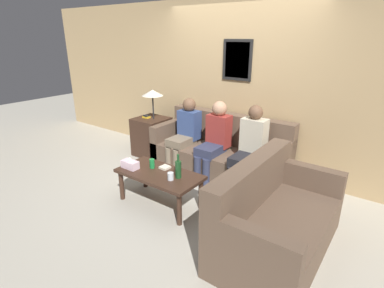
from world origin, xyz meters
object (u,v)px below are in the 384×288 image
object	(u,v)px
couch_main	(220,154)
person_right	(250,146)
person_left	(185,131)
person_middle	(215,137)
drinking_glass	(171,176)
wine_bottle	(178,169)
coffee_table	(160,177)
couch_side	(274,221)

from	to	relation	value
couch_main	person_right	size ratio (longest dim) A/B	1.79
person_left	person_right	size ratio (longest dim) A/B	0.96
person_middle	drinking_glass	bearing A→B (deg)	-83.86
wine_bottle	person_left	world-z (taller)	person_left
coffee_table	person_left	size ratio (longest dim) A/B	0.97
wine_bottle	drinking_glass	distance (m)	0.13
wine_bottle	person_right	world-z (taller)	person_right
person_middle	person_right	distance (m)	0.58
wine_bottle	person_right	size ratio (longest dim) A/B	0.26
couch_side	person_left	world-z (taller)	person_left
drinking_glass	wine_bottle	bearing A→B (deg)	68.40
coffee_table	person_middle	size ratio (longest dim) A/B	0.95
coffee_table	person_middle	bearing A→B (deg)	84.16
couch_main	person_middle	distance (m)	0.35
couch_side	wine_bottle	size ratio (longest dim) A/B	5.18
person_middle	couch_side	bearing A→B (deg)	-37.62
couch_side	coffee_table	distance (m)	1.49
couch_main	person_left	xyz separation A→B (m)	(-0.59, -0.14, 0.30)
couch_main	person_left	distance (m)	0.67
coffee_table	wine_bottle	xyz separation A→B (m)	(0.28, 0.03, 0.18)
couch_main	drinking_glass	xyz separation A→B (m)	(0.12, -1.34, 0.18)
coffee_table	wine_bottle	bearing A→B (deg)	6.84
person_middle	person_right	xyz separation A→B (m)	(0.58, -0.03, -0.00)
couch_side	drinking_glass	size ratio (longest dim) A/B	17.13
wine_bottle	person_left	bearing A→B (deg)	124.13
person_middle	person_left	bearing A→B (deg)	177.51
couch_main	couch_side	size ratio (longest dim) A/B	1.33
couch_side	person_middle	world-z (taller)	person_middle
wine_bottle	person_right	distance (m)	1.13
person_left	person_middle	bearing A→B (deg)	-2.49
couch_main	coffee_table	distance (m)	1.28
couch_side	person_middle	distance (m)	1.76
person_left	person_right	distance (m)	1.16
person_right	coffee_table	bearing A→B (deg)	-122.87
couch_main	couch_side	distance (m)	1.83
person_right	drinking_glass	bearing A→B (deg)	-111.80
person_left	person_middle	size ratio (longest dim) A/B	0.97
wine_bottle	person_middle	xyz separation A→B (m)	(-0.16, 1.07, 0.07)
couch_side	person_middle	xyz separation A→B (m)	(-1.38, 1.06, 0.31)
couch_main	person_right	distance (m)	0.68
wine_bottle	drinking_glass	xyz separation A→B (m)	(-0.04, -0.10, -0.07)
wine_bottle	person_left	size ratio (longest dim) A/B	0.27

